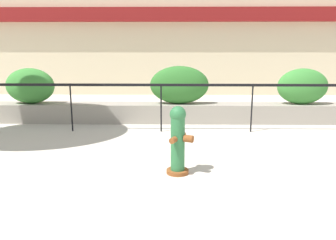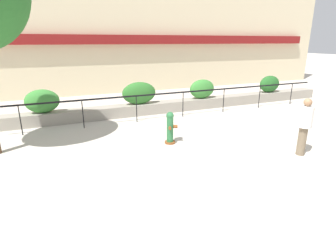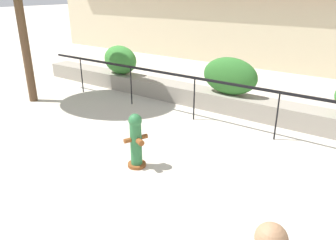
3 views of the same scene
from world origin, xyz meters
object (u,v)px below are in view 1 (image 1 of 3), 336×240
at_px(hedge_bush_2, 303,86).
at_px(hedge_bush_0, 30,86).
at_px(fire_hydrant, 178,140).
at_px(hedge_bush_1, 179,85).

bearing_deg(hedge_bush_2, hedge_bush_0, 180.00).
distance_m(hedge_bush_2, fire_hydrant, 5.11).
bearing_deg(fire_hydrant, hedge_bush_2, 48.82).
xyz_separation_m(hedge_bush_0, fire_hydrant, (3.94, -3.83, -0.42)).
bearing_deg(hedge_bush_0, fire_hydrant, -44.21).
height_order(hedge_bush_1, fire_hydrant, hedge_bush_1).
distance_m(hedge_bush_0, hedge_bush_2, 7.29).
bearing_deg(fire_hydrant, hedge_bush_1, 88.78).
height_order(hedge_bush_0, hedge_bush_1, hedge_bush_1).
bearing_deg(fire_hydrant, hedge_bush_0, 135.79).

